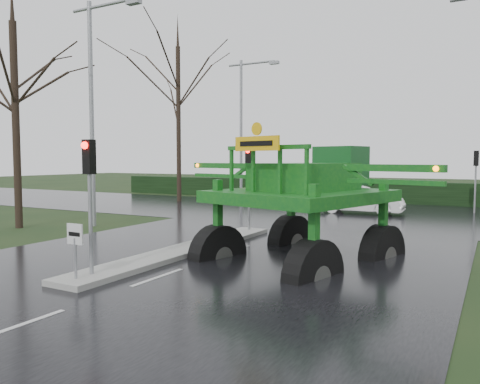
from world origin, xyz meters
The scene contains 15 objects.
ground centered at (0.00, 0.00, 0.00)m, with size 140.00×140.00×0.00m, color black.
road_main centered at (0.00, 10.00, 0.00)m, with size 14.00×80.00×0.02m, color black.
road_cross centered at (0.00, 16.00, 0.01)m, with size 80.00×12.00×0.02m, color black.
median_island centered at (-1.30, 3.00, 0.09)m, with size 1.20×10.00×0.16m, color gray.
hedge_row centered at (0.00, 24.00, 0.75)m, with size 44.00×0.90×1.50m, color black.
keep_left_sign centered at (-1.30, -1.50, 1.06)m, with size 0.50×0.07×1.35m.
traffic_signal_near centered at (-1.30, -1.01, 2.59)m, with size 0.26×0.33×3.52m.
traffic_signal_mid centered at (-1.30, 7.49, 2.59)m, with size 0.26×0.33×3.52m.
traffic_signal_far centered at (6.50, 20.01, 2.59)m, with size 0.26×0.33×3.52m.
street_light_left_near centered at (-8.19, 6.00, 5.99)m, with size 3.85×0.30×10.00m.
street_light_left_far centered at (-8.19, 20.00, 5.99)m, with size 3.85×0.30×10.00m.
tree_left_near centered at (-11.00, 4.00, 5.85)m, with size 6.30×6.30×10.85m.
tree_left_far centered at (-12.50, 18.00, 7.15)m, with size 7.70×7.70×13.26m.
crop_sprayer centered at (0.06, 3.17, 2.40)m, with size 8.77×6.57×5.07m.
white_sedan centered at (0.90, 16.72, 0.00)m, with size 1.63×4.68×1.54m, color white.
Camera 1 is at (7.52, -9.32, 3.04)m, focal length 35.00 mm.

